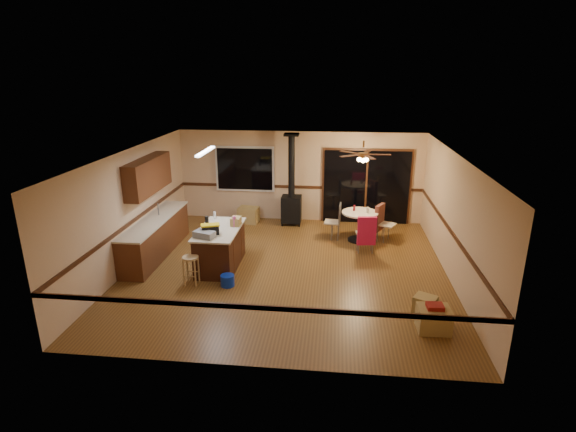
# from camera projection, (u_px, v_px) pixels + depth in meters

# --- Properties ---
(floor) EXTENTS (7.00, 7.00, 0.00)m
(floor) POSITION_uv_depth(u_px,v_px,m) (287.00, 269.00, 10.05)
(floor) COLOR brown
(floor) RESTS_ON ground
(ceiling) EXTENTS (7.00, 7.00, 0.00)m
(ceiling) POSITION_uv_depth(u_px,v_px,m) (286.00, 154.00, 9.23)
(ceiling) COLOR silver
(ceiling) RESTS_ON ground
(wall_back) EXTENTS (7.00, 0.00, 7.00)m
(wall_back) POSITION_uv_depth(u_px,v_px,m) (300.00, 177.00, 12.95)
(wall_back) COLOR tan
(wall_back) RESTS_ON ground
(wall_front) EXTENTS (7.00, 0.00, 7.00)m
(wall_front) POSITION_uv_depth(u_px,v_px,m) (259.00, 289.00, 6.33)
(wall_front) COLOR tan
(wall_front) RESTS_ON ground
(wall_left) EXTENTS (0.00, 7.00, 7.00)m
(wall_left) POSITION_uv_depth(u_px,v_px,m) (131.00, 209.00, 10.00)
(wall_left) COLOR tan
(wall_left) RESTS_ON ground
(wall_right) EXTENTS (0.00, 7.00, 7.00)m
(wall_right) POSITION_uv_depth(u_px,v_px,m) (454.00, 219.00, 9.28)
(wall_right) COLOR tan
(wall_right) RESTS_ON ground
(chair_rail) EXTENTS (7.00, 7.00, 0.08)m
(chair_rail) POSITION_uv_depth(u_px,v_px,m) (287.00, 227.00, 9.73)
(chair_rail) COLOR #3D1F0F
(chair_rail) RESTS_ON ground
(window) EXTENTS (1.72, 0.10, 1.32)m
(window) POSITION_uv_depth(u_px,v_px,m) (245.00, 169.00, 13.00)
(window) COLOR black
(window) RESTS_ON ground
(sliding_door) EXTENTS (2.52, 0.10, 2.10)m
(sliding_door) POSITION_uv_depth(u_px,v_px,m) (366.00, 187.00, 12.78)
(sliding_door) COLOR black
(sliding_door) RESTS_ON ground
(lower_cabinets) EXTENTS (0.60, 3.00, 0.86)m
(lower_cabinets) POSITION_uv_depth(u_px,v_px,m) (156.00, 238.00, 10.71)
(lower_cabinets) COLOR #542A15
(lower_cabinets) RESTS_ON ground
(countertop) EXTENTS (0.64, 3.04, 0.04)m
(countertop) POSITION_uv_depth(u_px,v_px,m) (154.00, 220.00, 10.57)
(countertop) COLOR beige
(countertop) RESTS_ON lower_cabinets
(upper_cabinets) EXTENTS (0.35, 2.00, 0.80)m
(upper_cabinets) POSITION_uv_depth(u_px,v_px,m) (148.00, 175.00, 10.45)
(upper_cabinets) COLOR #542A15
(upper_cabinets) RESTS_ON ground
(kitchen_island) EXTENTS (0.88, 1.68, 0.90)m
(kitchen_island) POSITION_uv_depth(u_px,v_px,m) (220.00, 247.00, 10.06)
(kitchen_island) COLOR #32160C
(kitchen_island) RESTS_ON ground
(wood_stove) EXTENTS (0.55, 0.50, 2.52)m
(wood_stove) POSITION_uv_depth(u_px,v_px,m) (291.00, 200.00, 12.72)
(wood_stove) COLOR black
(wood_stove) RESTS_ON ground
(ceiling_fan) EXTENTS (0.24, 0.24, 0.55)m
(ceiling_fan) POSITION_uv_depth(u_px,v_px,m) (363.00, 156.00, 11.02)
(ceiling_fan) COLOR brown
(ceiling_fan) RESTS_ON ceiling
(fluorescent_strip) EXTENTS (0.10, 1.20, 0.04)m
(fluorescent_strip) POSITION_uv_depth(u_px,v_px,m) (205.00, 151.00, 9.71)
(fluorescent_strip) COLOR white
(fluorescent_strip) RESTS_ON ceiling
(toolbox_grey) EXTENTS (0.49, 0.37, 0.14)m
(toolbox_grey) POSITION_uv_depth(u_px,v_px,m) (204.00, 234.00, 9.38)
(toolbox_grey) COLOR slate
(toolbox_grey) RESTS_ON kitchen_island
(toolbox_black) EXTENTS (0.39, 0.29, 0.19)m
(toolbox_black) POSITION_uv_depth(u_px,v_px,m) (210.00, 230.00, 9.55)
(toolbox_black) COLOR black
(toolbox_black) RESTS_ON kitchen_island
(toolbox_yellow_lid) EXTENTS (0.43, 0.33, 0.03)m
(toolbox_yellow_lid) POSITION_uv_depth(u_px,v_px,m) (210.00, 225.00, 9.52)
(toolbox_yellow_lid) COLOR gold
(toolbox_yellow_lid) RESTS_ON toolbox_black
(box_on_island) EXTENTS (0.22, 0.29, 0.19)m
(box_on_island) POSITION_uv_depth(u_px,v_px,m) (236.00, 221.00, 10.11)
(box_on_island) COLOR #A18347
(box_on_island) RESTS_ON kitchen_island
(bottle_dark) EXTENTS (0.11, 0.11, 0.30)m
(bottle_dark) POSITION_uv_depth(u_px,v_px,m) (207.00, 223.00, 9.85)
(bottle_dark) COLOR black
(bottle_dark) RESTS_ON kitchen_island
(bottle_pink) EXTENTS (0.10, 0.10, 0.24)m
(bottle_pink) POSITION_uv_depth(u_px,v_px,m) (234.00, 222.00, 10.01)
(bottle_pink) COLOR #D84C8C
(bottle_pink) RESTS_ON kitchen_island
(bottle_white) EXTENTS (0.07, 0.07, 0.17)m
(bottle_white) POSITION_uv_depth(u_px,v_px,m) (215.00, 215.00, 10.55)
(bottle_white) COLOR white
(bottle_white) RESTS_ON kitchen_island
(bar_stool) EXTENTS (0.38, 0.38, 0.61)m
(bar_stool) POSITION_uv_depth(u_px,v_px,m) (191.00, 270.00, 9.26)
(bar_stool) COLOR tan
(bar_stool) RESTS_ON floor
(blue_bucket) EXTENTS (0.32, 0.32, 0.24)m
(blue_bucket) POSITION_uv_depth(u_px,v_px,m) (228.00, 280.00, 9.23)
(blue_bucket) COLOR #0C2BB4
(blue_bucket) RESTS_ON floor
(dining_table) EXTENTS (0.93, 0.93, 0.78)m
(dining_table) POSITION_uv_depth(u_px,v_px,m) (360.00, 221.00, 11.55)
(dining_table) COLOR black
(dining_table) RESTS_ON ground
(glass_red) EXTENTS (0.07, 0.07, 0.15)m
(glass_red) POSITION_uv_depth(u_px,v_px,m) (354.00, 208.00, 11.55)
(glass_red) COLOR #590C14
(glass_red) RESTS_ON dining_table
(glass_cream) EXTENTS (0.08, 0.08, 0.15)m
(glass_cream) POSITION_uv_depth(u_px,v_px,m) (367.00, 210.00, 11.38)
(glass_cream) COLOR beige
(glass_cream) RESTS_ON dining_table
(chair_left) EXTENTS (0.44, 0.43, 0.51)m
(chair_left) POSITION_uv_depth(u_px,v_px,m) (336.00, 217.00, 11.67)
(chair_left) COLOR tan
(chair_left) RESTS_ON ground
(chair_near) EXTENTS (0.47, 0.51, 0.70)m
(chair_near) POSITION_uv_depth(u_px,v_px,m) (367.00, 231.00, 10.68)
(chair_near) COLOR tan
(chair_near) RESTS_ON ground
(chair_right) EXTENTS (0.60, 0.58, 0.70)m
(chair_right) POSITION_uv_depth(u_px,v_px,m) (380.00, 218.00, 11.60)
(chair_right) COLOR tan
(chair_right) RESTS_ON ground
(box_under_window) EXTENTS (0.61, 0.51, 0.45)m
(box_under_window) POSITION_uv_depth(u_px,v_px,m) (248.00, 215.00, 13.03)
(box_under_window) COLOR #A18347
(box_under_window) RESTS_ON floor
(box_corner_a) EXTENTS (0.56, 0.48, 0.41)m
(box_corner_a) POSITION_uv_depth(u_px,v_px,m) (434.00, 319.00, 7.64)
(box_corner_a) COLOR #A18347
(box_corner_a) RESTS_ON floor
(box_corner_b) EXTENTS (0.50, 0.47, 0.31)m
(box_corner_b) POSITION_uv_depth(u_px,v_px,m) (425.00, 304.00, 8.22)
(box_corner_b) COLOR #A18347
(box_corner_b) RESTS_ON floor
(box_small_red) EXTENTS (0.28, 0.24, 0.07)m
(box_small_red) POSITION_uv_depth(u_px,v_px,m) (435.00, 306.00, 7.57)
(box_small_red) COLOR maroon
(box_small_red) RESTS_ON box_corner_a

